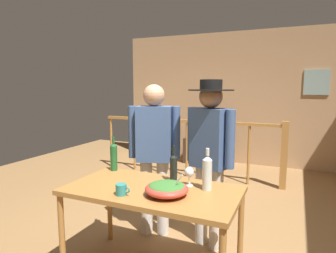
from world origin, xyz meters
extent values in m
plane|color=olive|center=(0.00, 0.00, 0.00)|extent=(8.84, 8.84, 0.00)
cube|color=tan|center=(0.00, 3.40, 1.37)|extent=(5.16, 0.10, 2.74)
cube|color=#87A3A1|center=(1.38, 3.34, 1.70)|extent=(0.44, 0.03, 0.47)
cylinder|color=#9E6B33|center=(-2.33, 2.02, 0.49)|extent=(0.04, 0.04, 0.98)
cylinder|color=#9E6B33|center=(-1.79, 2.02, 0.49)|extent=(0.04, 0.04, 0.98)
cylinder|color=#9E6B33|center=(-1.24, 2.02, 0.49)|extent=(0.04, 0.04, 0.98)
cylinder|color=#9E6B33|center=(-0.70, 2.02, 0.49)|extent=(0.04, 0.04, 0.98)
cylinder|color=#9E6B33|center=(-0.16, 2.02, 0.49)|extent=(0.04, 0.04, 0.98)
cylinder|color=#9E6B33|center=(0.38, 2.02, 0.49)|extent=(0.04, 0.04, 0.98)
cylinder|color=#9E6B33|center=(0.92, 2.02, 0.49)|extent=(0.04, 0.04, 0.98)
cube|color=#9E6B33|center=(-0.70, 2.02, 1.01)|extent=(3.33, 0.07, 0.05)
cube|color=#9E6B33|center=(0.92, 2.02, 0.54)|extent=(0.10, 0.10, 1.08)
cube|color=#38281E|center=(-0.65, 3.05, 0.27)|extent=(0.90, 0.40, 0.53)
cube|color=black|center=(-0.65, 3.05, 0.54)|extent=(0.20, 0.12, 0.02)
cylinder|color=black|center=(-0.65, 3.05, 0.59)|extent=(0.03, 0.03, 0.08)
cube|color=black|center=(-0.65, 3.02, 0.80)|extent=(0.61, 0.06, 0.34)
cube|color=black|center=(-0.65, 2.99, 0.80)|extent=(0.57, 0.01, 0.30)
cube|color=#9E6B33|center=(0.00, -0.72, 0.76)|extent=(1.45, 0.77, 0.04)
cylinder|color=#9E6B33|center=(-0.68, -1.07, 0.37)|extent=(0.05, 0.05, 0.74)
cylinder|color=#9E6B33|center=(-0.68, -0.38, 0.37)|extent=(0.05, 0.05, 0.74)
cylinder|color=#9E6B33|center=(0.68, -0.38, 0.37)|extent=(0.05, 0.05, 0.74)
ellipsoid|color=#CC3D2D|center=(0.18, -0.82, 0.83)|extent=(0.34, 0.34, 0.10)
ellipsoid|color=#38702D|center=(0.18, -0.82, 0.85)|extent=(0.28, 0.28, 0.05)
cylinder|color=silver|center=(0.25, -0.82, 0.87)|extent=(0.13, 0.01, 0.18)
cylinder|color=silver|center=(0.26, -0.54, 0.78)|extent=(0.07, 0.07, 0.01)
cylinder|color=silver|center=(0.26, -0.54, 0.82)|extent=(0.01, 0.01, 0.08)
ellipsoid|color=silver|center=(0.26, -0.54, 0.90)|extent=(0.08, 0.08, 0.09)
cylinder|color=#1E5628|center=(-0.59, -0.41, 0.90)|extent=(0.07, 0.07, 0.25)
cone|color=#1E5628|center=(-0.59, -0.41, 1.04)|extent=(0.07, 0.07, 0.03)
cylinder|color=#1E5628|center=(-0.59, -0.41, 1.09)|extent=(0.03, 0.03, 0.06)
cylinder|color=black|center=(0.10, -0.49, 0.89)|extent=(0.07, 0.07, 0.22)
cone|color=black|center=(0.10, -0.49, 1.01)|extent=(0.07, 0.07, 0.03)
cylinder|color=black|center=(0.10, -0.49, 1.06)|extent=(0.03, 0.03, 0.08)
cylinder|color=silver|center=(0.43, -0.57, 0.90)|extent=(0.08, 0.08, 0.25)
cone|color=silver|center=(0.43, -0.57, 1.05)|extent=(0.08, 0.08, 0.04)
cylinder|color=silver|center=(0.43, -0.57, 1.09)|extent=(0.03, 0.03, 0.06)
cylinder|color=teal|center=(-0.15, -0.96, 0.82)|extent=(0.09, 0.09, 0.09)
torus|color=teal|center=(-0.10, -0.96, 0.82)|extent=(0.05, 0.01, 0.05)
cylinder|color=beige|center=(-0.22, -0.04, 0.41)|extent=(0.13, 0.13, 0.83)
cylinder|color=beige|center=(-0.39, -0.10, 0.41)|extent=(0.13, 0.13, 0.83)
cube|color=#3D5684|center=(-0.31, -0.07, 1.12)|extent=(0.42, 0.33, 0.59)
cylinder|color=#3D5684|center=(-0.09, 0.01, 1.14)|extent=(0.09, 0.09, 0.56)
cylinder|color=#3D5684|center=(-0.53, -0.15, 1.14)|extent=(0.09, 0.09, 0.56)
sphere|color=tan|center=(-0.31, -0.07, 1.53)|extent=(0.23, 0.23, 0.23)
cylinder|color=beige|center=(0.39, -0.10, 0.41)|extent=(0.13, 0.13, 0.83)
cylinder|color=beige|center=(0.22, -0.04, 0.41)|extent=(0.13, 0.13, 0.83)
cube|color=#3D5684|center=(0.31, -0.07, 1.12)|extent=(0.40, 0.32, 0.58)
cylinder|color=#3D5684|center=(0.52, -0.14, 1.13)|extent=(0.09, 0.09, 0.56)
cylinder|color=#3D5684|center=(0.09, 0.00, 1.13)|extent=(0.09, 0.09, 0.56)
sphere|color=#A37556|center=(0.31, -0.07, 1.52)|extent=(0.23, 0.23, 0.23)
cylinder|color=black|center=(0.31, -0.07, 1.59)|extent=(0.44, 0.44, 0.01)
cylinder|color=black|center=(0.31, -0.07, 1.64)|extent=(0.22, 0.22, 0.10)
camera|label=1|loc=(1.07, -2.82, 1.62)|focal=31.26mm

